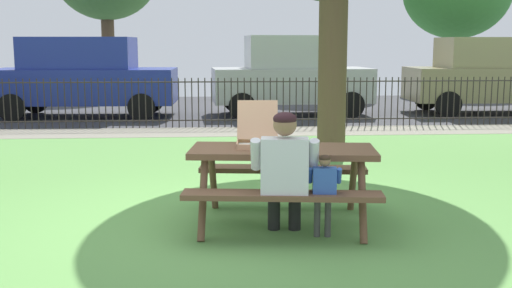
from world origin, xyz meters
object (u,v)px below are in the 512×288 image
child_at_table (324,188)px  parked_car_center (291,75)px  picnic_table_foreground (283,165)px  adult_at_table (285,170)px  pizza_slice_on_table (300,149)px  parked_car_left (83,76)px  pizza_box_open (257,135)px  parked_car_right (495,74)px

child_at_table → parked_car_center: (1.01, 10.20, 0.51)m
picnic_table_foreground → adult_at_table: bearing=-94.5°
child_at_table → parked_car_center: bearing=84.4°
pizza_slice_on_table → parked_car_left: 10.54m
parked_car_left → parked_car_center: 5.12m
pizza_box_open → child_at_table: pizza_box_open is taller
picnic_table_foreground → parked_car_left: parked_car_left is taller
pizza_slice_on_table → parked_car_right: bearing=56.7°
pizza_box_open → child_at_table: 1.00m
adult_at_table → pizza_box_open: bearing=106.2°
child_at_table → parked_car_left: parked_car_left is taller
child_at_table → parked_car_right: bearing=58.5°
adult_at_table → parked_car_left: parked_car_left is taller
parked_car_right → parked_car_left: bearing=-180.0°
picnic_table_foreground → pizza_box_open: 0.40m
picnic_table_foreground → adult_at_table: (-0.04, -0.50, 0.06)m
parked_car_left → parked_car_center: parked_car_center is taller
adult_at_table → parked_car_center: 10.23m
parked_car_left → pizza_slice_on_table: bearing=-67.9°
pizza_box_open → adult_at_table: size_ratio=0.45×
pizza_box_open → parked_car_left: parked_car_left is taller
pizza_slice_on_table → parked_car_center: parked_car_center is taller
pizza_box_open → parked_car_center: parked_car_center is taller
child_at_table → pizza_box_open: bearing=126.1°
child_at_table → parked_car_center: parked_car_center is taller
picnic_table_foreground → child_at_table: (0.31, -0.57, -0.10)m
adult_at_table → child_at_table: size_ratio=1.46×
pizza_slice_on_table → adult_at_table: (-0.19, -0.37, -0.12)m
picnic_table_foreground → pizza_box_open: (-0.24, 0.18, 0.28)m
parked_car_center → parked_car_right: parked_car_center is taller
parked_car_left → pizza_box_open: bearing=-69.3°
parked_car_left → child_at_table: bearing=-68.0°
picnic_table_foreground → parked_car_right: parked_car_right is taller
parked_car_center → picnic_table_foreground: bearing=-97.8°
pizza_box_open → child_at_table: size_ratio=0.66×
pizza_box_open → pizza_slice_on_table: 0.50m
pizza_box_open → child_at_table: (0.55, -0.75, -0.38)m
pizza_box_open → parked_car_right: (6.81, 9.45, 0.13)m
picnic_table_foreground → parked_car_left: size_ratio=0.44×
parked_car_left → adult_at_table: bearing=-69.6°
child_at_table → parked_car_right: 11.98m
adult_at_table → parked_car_right: bearing=56.9°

